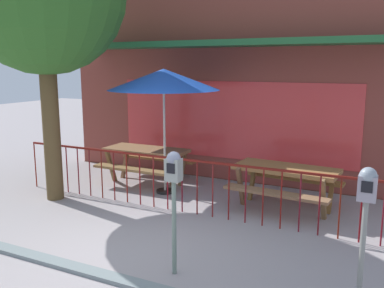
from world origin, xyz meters
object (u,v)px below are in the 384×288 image
patio_umbrella (164,80)px  parking_meter_far (366,201)px  parking_meter_near (174,180)px  picnic_table_right (286,176)px  picnic_table_left (146,156)px

patio_umbrella → parking_meter_far: (3.91, -2.70, -1.06)m
patio_umbrella → parking_meter_near: 3.54m
picnic_table_right → picnic_table_left: bearing=174.4°
picnic_table_left → patio_umbrella: 1.84m
parking_meter_far → picnic_table_left: bearing=146.0°
picnic_table_left → parking_meter_far: parking_meter_far is taller
picnic_table_right → parking_meter_near: (-0.64, -2.96, 0.59)m
patio_umbrella → picnic_table_left: bearing=150.1°
picnic_table_left → parking_meter_near: parking_meter_near is taller
picnic_table_left → parking_meter_far: (4.60, -3.10, 0.59)m
parking_meter_far → picnic_table_right: bearing=118.0°
picnic_table_right → parking_meter_far: size_ratio=1.22×
parking_meter_near → parking_meter_far: (2.12, 0.17, 0.00)m
picnic_table_left → patio_umbrella: patio_umbrella is taller
picnic_table_left → picnic_table_right: same height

